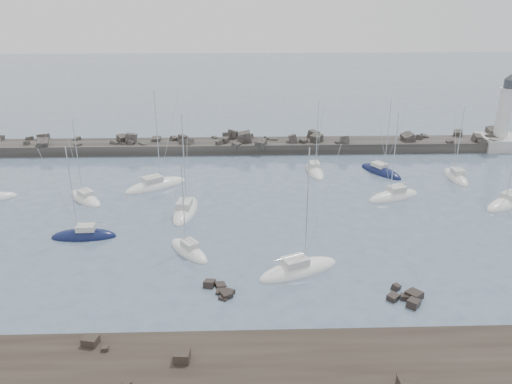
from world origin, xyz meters
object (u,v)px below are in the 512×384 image
sailboat_4 (156,186)px  sailboat_6 (314,171)px  sailboat_8 (381,172)px  sailboat_11 (508,204)px  sailboat_9 (394,197)px  lighthouse (501,132)px  sailboat_5 (189,251)px  sailboat_3 (185,211)px  sailboat_1 (85,199)px  sailboat_7 (298,270)px  sailboat_10 (455,178)px  sailboat_2 (84,236)px

sailboat_4 → sailboat_6: (25.08, 5.96, -0.00)m
sailboat_8 → sailboat_11: (14.26, -13.71, 0.01)m
sailboat_9 → sailboat_11: 15.53m
lighthouse → sailboat_5: size_ratio=1.30×
sailboat_3 → sailboat_1: bearing=161.6°
lighthouse → sailboat_7: (-42.90, -43.83, -2.95)m
sailboat_4 → sailboat_10: (47.14, 2.29, 0.01)m
sailboat_4 → sailboat_7: (18.96, -25.37, -0.00)m
sailboat_3 → sailboat_10: 43.37m
sailboat_3 → sailboat_10: sailboat_3 is taller
sailboat_5 → sailboat_11: 45.03m
sailboat_6 → sailboat_10: bearing=-9.4°
sailboat_8 → sailboat_5: bearing=-138.0°
sailboat_4 → sailboat_5: 21.88m
sailboat_10 → sailboat_4: bearing=-177.2°
lighthouse → sailboat_9: 36.03m
sailboat_2 → sailboat_3: bearing=31.1°
sailboat_11 → sailboat_5: bearing=-164.0°
sailboat_2 → sailboat_7: bearing=-19.3°
lighthouse → sailboat_2: 76.54m
sailboat_1 → sailboat_3: 15.59m
sailboat_11 → lighthouse: bearing=66.5°
sailboat_8 → sailboat_10: size_ratio=1.07×
sailboat_6 → sailboat_7: sailboat_7 is taller
sailboat_5 → sailboat_9: 32.01m
sailboat_2 → sailboat_9: (41.08, 11.26, 0.00)m
sailboat_2 → sailboat_3: size_ratio=0.86×
lighthouse → sailboat_2: bearing=-152.7°
sailboat_5 → sailboat_6: bearing=55.8°
sailboat_2 → sailboat_5: bearing=-17.7°
sailboat_4 → sailboat_9: size_ratio=1.16×
sailboat_8 → sailboat_11: sailboat_11 is taller
sailboat_4 → sailboat_9: sailboat_4 is taller
sailboat_2 → sailboat_6: size_ratio=0.96×
sailboat_1 → sailboat_9: size_ratio=0.93×
sailboat_2 → sailboat_4: size_ratio=0.79×
sailboat_6 → sailboat_10: sailboat_6 is taller
sailboat_1 → sailboat_7: (28.31, -20.66, 0.01)m
sailboat_1 → sailboat_2: 12.34m
sailboat_6 → sailboat_7: bearing=-101.1°
sailboat_10 → sailboat_9: bearing=-147.8°
sailboat_2 → sailboat_4: (6.11, 16.61, -0.00)m
sailboat_10 → lighthouse: bearing=47.7°
sailboat_2 → sailboat_10: 56.50m
sailboat_8 → sailboat_9: size_ratio=1.00×
sailboat_8 → sailboat_6: bearing=176.8°
sailboat_1 → sailboat_6: 36.05m
sailboat_6 → sailboat_10: (22.05, -3.66, 0.01)m
sailboat_1 → sailboat_4: 10.47m
sailboat_3 → sailboat_5: size_ratio=1.29×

